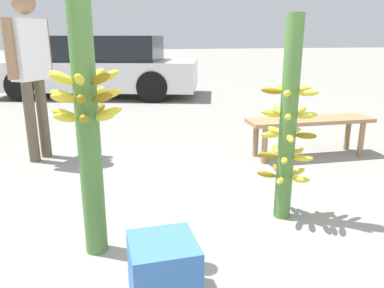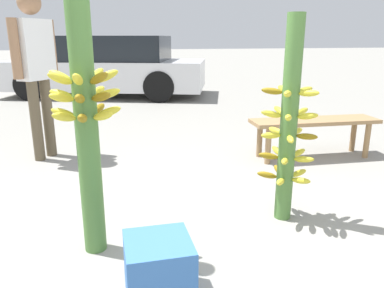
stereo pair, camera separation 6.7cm
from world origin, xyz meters
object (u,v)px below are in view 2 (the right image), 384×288
Objects in this scene: parked_car at (107,67)px; produce_crate at (159,270)px; banana_stalk_center at (289,126)px; vendor_person at (36,61)px; banana_stalk_left at (86,123)px; market_bench at (314,125)px.

parked_car is 14.64× the size of produce_crate.
banana_stalk_center is 0.83× the size of vendor_person.
banana_stalk_center reaches higher than produce_crate.
banana_stalk_left reaches higher than banana_stalk_center.
vendor_person is 1.23× the size of market_bench.
vendor_person is 5.30× the size of produce_crate.
vendor_person is 4.62m from parked_car.
banana_stalk_center is (1.33, 0.12, -0.11)m from banana_stalk_left.
banana_stalk_left is 1.07× the size of banana_stalk_center.
banana_stalk_left is at bearing -129.37° from vendor_person.
banana_stalk_left is 0.89× the size of vendor_person.
market_bench is at bearing -140.12° from parked_car.
market_bench reaches higher than produce_crate.
parked_car reaches higher than market_bench.
banana_stalk_left is 2.71m from market_bench.
market_bench is 2.76m from produce_crate.
banana_stalk_center is 4.40× the size of produce_crate.
banana_stalk_center is 1.02× the size of market_bench.
vendor_person is at bearing 108.56° from produce_crate.
banana_stalk_left is at bearing 119.84° from produce_crate.
market_bench is at bearing 43.98° from produce_crate.
banana_stalk_left is 0.90m from produce_crate.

